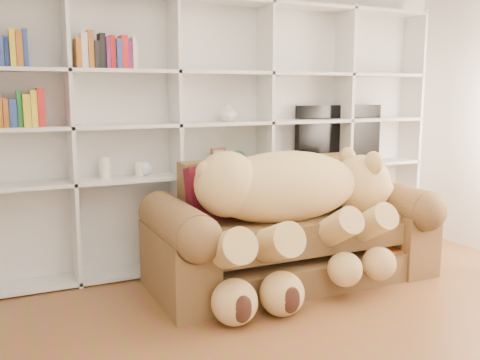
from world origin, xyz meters
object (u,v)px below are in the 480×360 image
teddy_bear (292,202)px  gift_box (381,261)px  sofa (290,235)px  tv (339,134)px

teddy_bear → gift_box: bearing=-11.5°
sofa → tv: 1.43m
sofa → teddy_bear: teddy_bear is taller
gift_box → teddy_bear: bearing=174.9°
teddy_bear → tv: 1.48m
teddy_bear → tv: tv is taller
sofa → gift_box: 0.84m
teddy_bear → sofa: bearing=55.9°
teddy_bear → gift_box: teddy_bear is taller
teddy_bear → gift_box: size_ratio=6.20×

